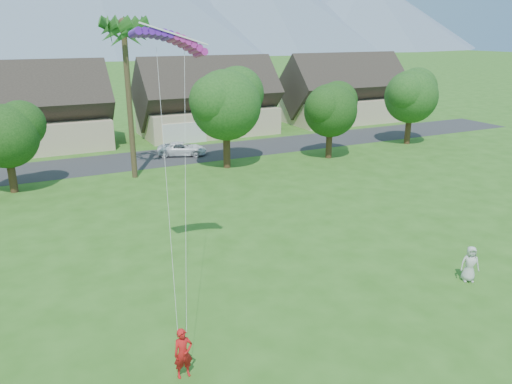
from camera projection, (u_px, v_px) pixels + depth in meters
ground at (382, 374)px, 17.47m from camera, size 500.00×500.00×0.00m
street at (143, 160)px, 46.50m from camera, size 90.00×7.00×0.01m
kite_flyer at (183, 353)px, 17.09m from camera, size 0.68×0.45×1.84m
watcher at (470, 264)px, 23.72m from camera, size 1.03×0.92×1.78m
parked_car at (182, 149)px, 47.92m from camera, size 5.11×3.70×1.29m
houses_row at (124, 109)px, 53.33m from camera, size 72.75×8.19×8.86m
tree_row at (143, 118)px, 39.32m from camera, size 62.27×6.67×8.45m
fan_palm at (123, 26)px, 37.33m from camera, size 3.00×3.00×13.80m
parafoil_kite at (170, 37)px, 20.50m from camera, size 3.11×1.02×0.50m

